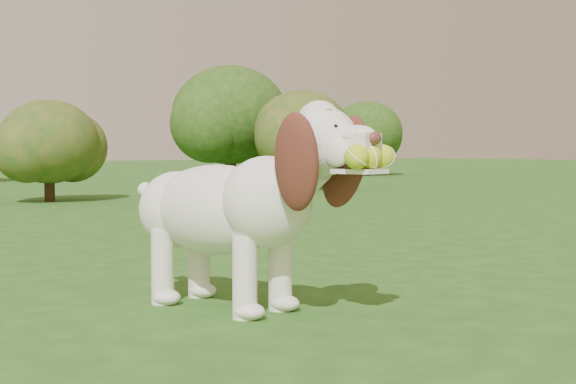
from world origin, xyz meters
TOP-DOWN VIEW (x-y plane):
  - ground at (0.00, 0.00)m, footprint 80.00×80.00m
  - dog at (-0.23, -0.17)m, footprint 0.65×1.23m
  - shrub_f at (5.17, 9.23)m, footprint 2.02×2.02m
  - shrub_c at (1.22, 6.77)m, footprint 1.19×1.19m
  - shrub_h at (10.68, 12.16)m, footprint 1.73×1.73m
  - shrub_d at (5.45, 7.46)m, footprint 1.51×1.51m

SIDE VIEW (x-z plane):
  - ground at x=0.00m, z-range 0.00..0.00m
  - dog at x=-0.23m, z-range 0.03..0.84m
  - shrub_c at x=1.22m, z-range 0.11..1.35m
  - shrub_d at x=5.45m, z-range 0.14..1.71m
  - shrub_h at x=10.68m, z-range 0.16..1.96m
  - shrub_f at x=5.17m, z-range 0.18..2.27m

